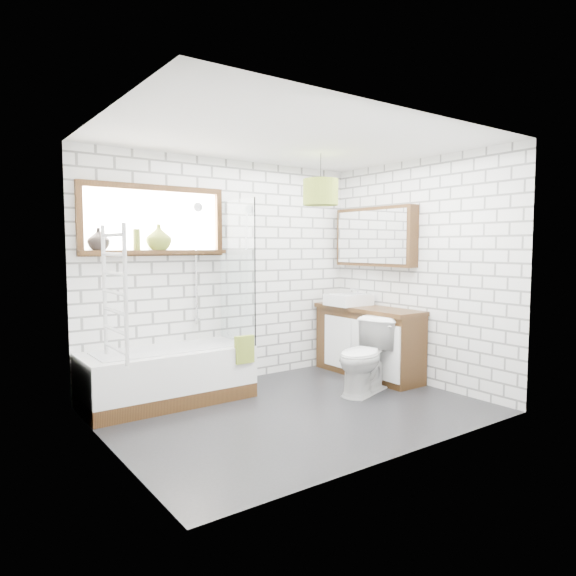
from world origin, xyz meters
TOP-DOWN VIEW (x-y plane):
  - floor at (0.00, 0.00)m, footprint 3.40×2.60m
  - ceiling at (0.00, 0.00)m, footprint 3.40×2.60m
  - wall_back at (0.00, 1.30)m, footprint 3.40×0.01m
  - wall_front at (0.00, -1.30)m, footprint 3.40×0.01m
  - wall_left at (-1.70, 0.00)m, footprint 0.01×2.60m
  - wall_right at (1.70, 0.00)m, footprint 0.01×2.60m
  - window at (-0.85, 1.26)m, footprint 1.52×0.16m
  - towel_radiator at (-1.66, 0.00)m, footprint 0.06×0.52m
  - mirror_cabinet at (1.62, 0.60)m, footprint 0.16×1.20m
  - shower_riser at (-0.40, 1.26)m, footprint 0.02×0.02m
  - bathtub at (-0.87, 0.94)m, footprint 1.63×0.72m
  - shower_screen at (-0.08, 0.94)m, footprint 0.02×0.72m
  - towel_green at (-0.21, 0.58)m, footprint 0.20×0.06m
  - towel_beige at (-0.21, 0.58)m, footprint 0.19×0.05m
  - vanity at (1.47, 0.54)m, footprint 0.46×1.44m
  - basin at (1.41, 0.82)m, footprint 0.47×0.41m
  - tap at (1.57, 0.82)m, footprint 0.03×0.03m
  - toilet at (0.94, 0.03)m, footprint 0.65×0.86m
  - vase_olive at (-0.82, 1.23)m, footprint 0.27×0.27m
  - vase_dark at (-1.42, 1.23)m, footprint 0.27×0.27m
  - bottle at (-1.05, 1.23)m, footprint 0.08×0.08m
  - pendant at (0.62, 0.40)m, footprint 0.37×0.37m

SIDE VIEW (x-z plane):
  - floor at x=0.00m, z-range -0.01..0.00m
  - bathtub at x=-0.87m, z-range 0.00..0.53m
  - toilet at x=0.94m, z-range 0.00..0.78m
  - vanity at x=1.47m, z-range 0.00..0.82m
  - towel_green at x=-0.21m, z-range 0.37..0.65m
  - towel_beige at x=-0.21m, z-range 0.38..0.63m
  - basin at x=1.41m, z-range 0.82..0.96m
  - tap at x=1.57m, z-range 0.87..1.02m
  - towel_radiator at x=-1.66m, z-range 0.70..1.70m
  - wall_back at x=0.00m, z-range 0.00..2.50m
  - wall_front at x=0.00m, z-range 0.00..2.50m
  - wall_left at x=-1.70m, z-range 0.00..2.50m
  - wall_right at x=1.70m, z-range 0.00..2.50m
  - shower_screen at x=-0.08m, z-range 0.53..2.03m
  - shower_riser at x=-0.40m, z-range 0.70..2.00m
  - bottle at x=-1.05m, z-range 1.48..1.69m
  - vase_dark at x=-1.42m, z-range 1.48..1.69m
  - vase_olive at x=-0.82m, z-range 1.48..1.74m
  - mirror_cabinet at x=1.62m, z-range 1.30..2.00m
  - window at x=-0.85m, z-range 1.46..2.14m
  - pendant at x=0.62m, z-range 1.97..2.23m
  - ceiling at x=0.00m, z-range 2.50..2.51m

